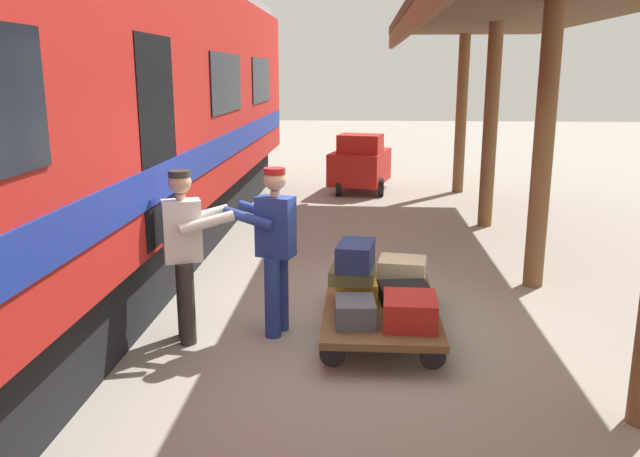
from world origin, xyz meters
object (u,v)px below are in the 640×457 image
object	(u,v)px
train_car	(9,128)
baggage_tug	(360,164)
suitcase_cream_canvas	(402,272)
suitcase_olive_duffel	(353,274)
suitcase_brown_leather	(356,273)
porter_in_overalls	(274,245)
porter_by_door	(185,250)
luggage_cart	(380,306)
suitcase_black_hardshell	(405,295)
suitcase_yellow_case	(356,291)
suitcase_slate_roller	(355,312)
suitcase_red_plastic	(410,311)
suitcase_navy_fabric	(356,255)

from	to	relation	value
train_car	baggage_tug	bearing A→B (deg)	-113.17
suitcase_cream_canvas	suitcase_olive_duffel	size ratio (longest dim) A/B	1.03
suitcase_brown_leather	suitcase_olive_duffel	size ratio (longest dim) A/B	0.95
porter_in_overalls	porter_by_door	distance (m)	0.87
suitcase_cream_canvas	suitcase_olive_duffel	bearing A→B (deg)	49.12
suitcase_cream_canvas	luggage_cart	bearing A→B (deg)	66.63
suitcase_black_hardshell	suitcase_brown_leather	bearing A→B (deg)	-49.17
suitcase_cream_canvas	suitcase_yellow_case	distance (m)	0.78
luggage_cart	suitcase_brown_leather	distance (m)	0.66
suitcase_cream_canvas	porter_in_overalls	xyz separation A→B (m)	(1.32, 0.70, 0.47)
suitcase_yellow_case	porter_in_overalls	bearing A→B (deg)	8.14
suitcase_cream_canvas	porter_by_door	size ratio (longest dim) A/B	0.30
suitcase_black_hardshell	suitcase_olive_duffel	xyz separation A→B (m)	(0.54, 0.04, 0.23)
suitcase_olive_duffel	baggage_tug	world-z (taller)	baggage_tug
suitcase_black_hardshell	baggage_tug	xyz separation A→B (m)	(0.48, -8.03, 0.24)
suitcase_brown_leather	baggage_tug	bearing A→B (deg)	-90.18
suitcase_black_hardshell	suitcase_slate_roller	xyz separation A→B (m)	(0.51, 0.59, 0.03)
baggage_tug	suitcase_black_hardshell	bearing A→B (deg)	93.45
suitcase_black_hardshell	suitcase_olive_duffel	size ratio (longest dim) A/B	1.16
suitcase_red_plastic	baggage_tug	xyz separation A→B (m)	(0.48, -8.62, 0.18)
luggage_cart	baggage_tug	xyz separation A→B (m)	(0.23, -8.03, 0.36)
luggage_cart	suitcase_olive_duffel	size ratio (longest dim) A/B	4.35
luggage_cart	suitcase_yellow_case	distance (m)	0.30
porter_by_door	luggage_cart	bearing A→B (deg)	-169.86
suitcase_cream_canvas	suitcase_yellow_case	xyz separation A→B (m)	(0.51, 0.59, -0.03)
suitcase_cream_canvas	suitcase_navy_fabric	xyz separation A→B (m)	(0.51, 0.64, 0.36)
porter_by_door	suitcase_brown_leather	bearing A→B (deg)	-150.66
suitcase_red_plastic	suitcase_yellow_case	size ratio (longest dim) A/B	1.18
suitcase_navy_fabric	baggage_tug	size ratio (longest dim) A/B	0.28
suitcase_slate_roller	suitcase_brown_leather	world-z (taller)	suitcase_brown_leather
luggage_cart	suitcase_yellow_case	size ratio (longest dim) A/B	4.57
suitcase_black_hardshell	suitcase_slate_roller	size ratio (longest dim) A/B	1.25
suitcase_slate_roller	suitcase_brown_leather	size ratio (longest dim) A/B	0.97
suitcase_navy_fabric	porter_in_overalls	xyz separation A→B (m)	(0.81, 0.06, 0.11)
suitcase_slate_roller	porter_in_overalls	world-z (taller)	porter_in_overalls
suitcase_navy_fabric	baggage_tug	world-z (taller)	baggage_tug
baggage_tug	suitcase_slate_roller	bearing A→B (deg)	89.84
suitcase_slate_roller	suitcase_red_plastic	xyz separation A→B (m)	(-0.51, 0.00, 0.02)
porter_by_door	suitcase_red_plastic	bearing A→B (deg)	173.48
suitcase_yellow_case	suitcase_olive_duffel	bearing A→B (deg)	48.34
suitcase_olive_duffel	baggage_tug	bearing A→B (deg)	-90.40
luggage_cart	porter_by_door	distance (m)	2.05
train_car	suitcase_cream_canvas	distance (m)	4.31
suitcase_red_plastic	baggage_tug	distance (m)	8.64
luggage_cart	suitcase_black_hardshell	world-z (taller)	suitcase_black_hardshell
suitcase_cream_canvas	suitcase_brown_leather	world-z (taller)	suitcase_cream_canvas
suitcase_black_hardshell	suitcase_olive_duffel	bearing A→B (deg)	3.93
suitcase_olive_duffel	suitcase_yellow_case	bearing A→B (deg)	-131.66
suitcase_navy_fabric	porter_in_overalls	world-z (taller)	porter_in_overalls
luggage_cart	suitcase_slate_roller	size ratio (longest dim) A/B	4.72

